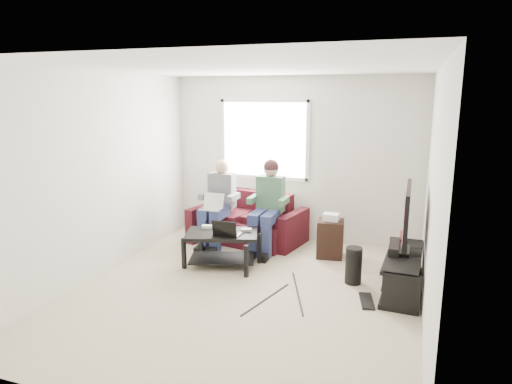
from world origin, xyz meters
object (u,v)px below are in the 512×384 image
sofa (249,224)px  end_table (330,237)px  tv_stand (403,274)px  subwoofer (354,265)px  coffee_table (222,241)px  tv (407,215)px

sofa → end_table: sofa is taller
end_table → tv_stand: bearing=-39.2°
sofa → end_table: size_ratio=2.83×
sofa → subwoofer: bearing=-31.6°
sofa → coffee_table: bearing=-88.9°
tv_stand → subwoofer: 0.59m
tv_stand → subwoofer: bearing=-179.0°
sofa → coffee_table: (0.02, -1.11, 0.06)m
coffee_table → tv: tv is taller
sofa → subwoofer: size_ratio=3.93×
tv_stand → end_table: end_table is taller
tv → subwoofer: tv is taller
tv → subwoofer: bearing=-169.3°
coffee_table → tv_stand: coffee_table is taller
tv_stand → tv: (-0.00, 0.10, 0.70)m
end_table → coffee_table: bearing=-147.3°
tv → end_table: tv is taller
coffee_table → subwoofer: coffee_table is taller
sofa → tv_stand: sofa is taller
sofa → tv_stand: 2.63m
coffee_table → end_table: 1.59m
tv_stand → tv: 0.71m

